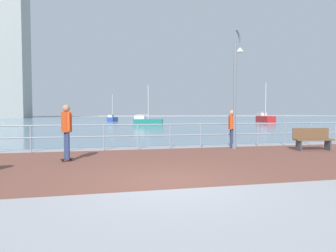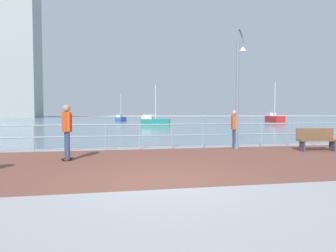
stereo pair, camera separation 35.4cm
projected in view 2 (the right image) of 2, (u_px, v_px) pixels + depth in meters
ground at (120, 122)px, 45.89m from camera, size 220.00×220.00×0.00m
brick_paving at (149, 162)px, 9.27m from camera, size 28.00×6.58×0.01m
harbor_water at (118, 120)px, 56.67m from camera, size 180.00×88.00×0.00m
waterfront_railing at (140, 132)px, 12.46m from camera, size 25.25×0.06×1.08m
lamppost at (239, 83)px, 12.68m from camera, size 0.68×0.64×5.15m
skateboarder at (67, 127)px, 9.53m from camera, size 0.41×0.54×1.82m
bystander at (235, 126)px, 12.87m from camera, size 0.30×0.56×1.67m
park_bench at (317, 139)px, 11.98m from camera, size 1.64×0.61×0.92m
sailboat_ivory at (121, 119)px, 51.17m from camera, size 2.03×3.50×4.69m
sailboat_red at (274, 118)px, 46.86m from camera, size 1.93×4.65×6.34m
sailboat_gray at (155, 121)px, 35.78m from camera, size 3.65×2.08×4.90m
tower_brick at (18, 47)px, 83.65m from camera, size 10.84×10.79×41.85m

